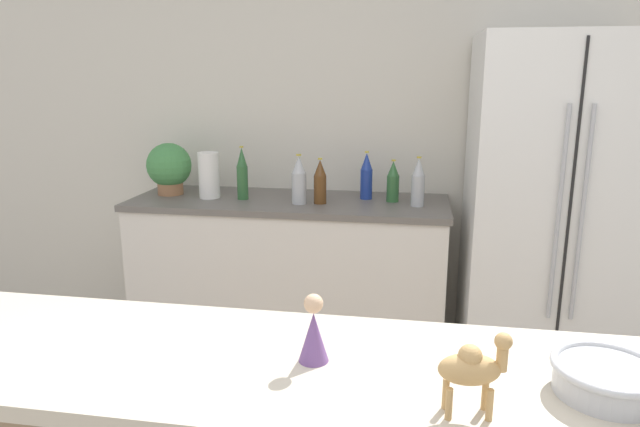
{
  "coord_description": "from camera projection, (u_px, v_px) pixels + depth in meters",
  "views": [
    {
      "loc": [
        0.29,
        -0.67,
        1.6
      ],
      "look_at": [
        -0.06,
        1.39,
        1.09
      ],
      "focal_mm": 32.0,
      "sensor_mm": 36.0,
      "label": 1
    }
  ],
  "objects": [
    {
      "name": "back_bottle_4",
      "position": [
        366.0,
        176.0,
        3.21
      ],
      "size": [
        0.07,
        0.07,
        0.27
      ],
      "color": "navy",
      "rests_on": "back_counter"
    },
    {
      "name": "back_bottle_5",
      "position": [
        393.0,
        182.0,
        3.14
      ],
      "size": [
        0.07,
        0.07,
        0.23
      ],
      "color": "#2D6033",
      "rests_on": "back_counter"
    },
    {
      "name": "potted_plant",
      "position": [
        169.0,
        167.0,
        3.32
      ],
      "size": [
        0.26,
        0.26,
        0.3
      ],
      "color": "#9E6B47",
      "rests_on": "back_counter"
    },
    {
      "name": "back_bottle_0",
      "position": [
        320.0,
        182.0,
        3.1
      ],
      "size": [
        0.07,
        0.07,
        0.25
      ],
      "color": "brown",
      "rests_on": "back_counter"
    },
    {
      "name": "refrigerator",
      "position": [
        550.0,
        215.0,
        2.93
      ],
      "size": [
        0.83,
        0.74,
        1.8
      ],
      "color": "white",
      "rests_on": "ground_plane"
    },
    {
      "name": "back_counter",
      "position": [
        290.0,
        275.0,
        3.33
      ],
      "size": [
        1.79,
        0.63,
        0.91
      ],
      "color": "silver",
      "rests_on": "ground_plane"
    },
    {
      "name": "paper_towel_roll",
      "position": [
        209.0,
        175.0,
        3.24
      ],
      "size": [
        0.12,
        0.12,
        0.26
      ],
      "color": "white",
      "rests_on": "back_counter"
    },
    {
      "name": "back_bottle_2",
      "position": [
        242.0,
        174.0,
        3.2
      ],
      "size": [
        0.06,
        0.06,
        0.3
      ],
      "color": "#2D6033",
      "rests_on": "back_counter"
    },
    {
      "name": "camel_figurine",
      "position": [
        473.0,
        367.0,
        1.0
      ],
      "size": [
        0.13,
        0.07,
        0.16
      ],
      "color": "tan",
      "rests_on": "bar_counter"
    },
    {
      "name": "back_bottle_1",
      "position": [
        299.0,
        180.0,
        3.09
      ],
      "size": [
        0.08,
        0.08,
        0.27
      ],
      "color": "#B2B7BC",
      "rests_on": "back_counter"
    },
    {
      "name": "back_bottle_3",
      "position": [
        418.0,
        183.0,
        3.03
      ],
      "size": [
        0.07,
        0.07,
        0.27
      ],
      "color": "#B2B7BC",
      "rests_on": "back_counter"
    },
    {
      "name": "fruit_bowl",
      "position": [
        607.0,
        377.0,
        1.08
      ],
      "size": [
        0.21,
        0.21,
        0.06
      ],
      "color": "#B7BABF",
      "rests_on": "bar_counter"
    },
    {
      "name": "wall_back",
      "position": [
        368.0,
        131.0,
        3.38
      ],
      "size": [
        8.0,
        0.06,
        2.55
      ],
      "color": "silver",
      "rests_on": "ground_plane"
    },
    {
      "name": "wise_man_figurine_blue",
      "position": [
        314.0,
        333.0,
        1.2
      ],
      "size": [
        0.06,
        0.06,
        0.15
      ],
      "color": "#6B4784",
      "rests_on": "bar_counter"
    }
  ]
}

